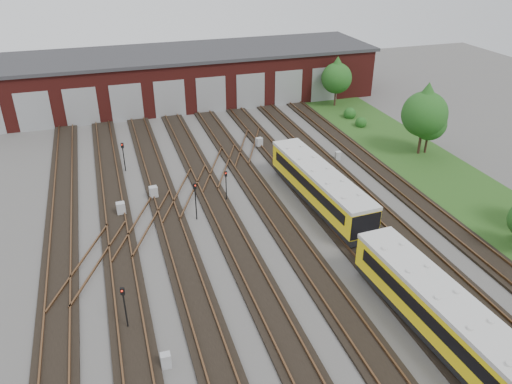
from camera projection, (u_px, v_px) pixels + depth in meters
name	position (u px, v px, depth m)	size (l,w,h in m)	color
ground	(289.00, 283.00, 31.92)	(120.00, 120.00, 0.00)	#474542
track_network	(283.00, 277.00, 32.31)	(30.40, 70.00, 0.33)	black
maintenance_shed	(177.00, 76.00, 64.01)	(51.00, 12.50, 6.35)	#571915
grass_verge	(444.00, 177.00, 45.43)	(8.00, 55.00, 0.05)	#1D4517
metro_train	(443.00, 316.00, 26.67)	(3.25, 45.80, 2.83)	black
signal_mast_0	(124.00, 303.00, 27.43)	(0.25, 0.24, 2.91)	black
signal_mast_1	(123.00, 153.00, 45.77)	(0.27, 0.26, 2.81)	black
signal_mast_2	(195.00, 197.00, 37.96)	(0.27, 0.25, 3.14)	black
signal_mast_3	(226.00, 182.00, 40.69)	(0.24, 0.23, 2.73)	black
relay_cabinet_0	(166.00, 360.00, 25.67)	(0.52, 0.43, 0.87)	#ABADB0
relay_cabinet_1	(121.00, 209.00, 39.23)	(0.66, 0.55, 1.10)	#ABADB0
relay_cabinet_2	(154.00, 193.00, 41.65)	(0.65, 0.55, 1.09)	#ABADB0
relay_cabinet_3	(259.00, 143.00, 51.36)	(0.63, 0.52, 1.04)	#ABADB0
relay_cabinet_4	(338.00, 156.00, 48.66)	(0.51, 0.43, 0.85)	#ABADB0
tree_0	(337.00, 74.00, 61.70)	(3.78, 3.78, 6.27)	#352218
tree_1	(430.00, 119.00, 48.69)	(3.33, 3.33, 5.52)	#352218
tree_2	(425.00, 109.00, 47.96)	(4.41, 4.41, 7.32)	#352218
bush_1	(350.00, 112.00, 59.26)	(1.46, 1.46, 1.46)	#134313
bush_2	(361.00, 121.00, 56.68)	(1.30, 1.30, 1.30)	#134313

